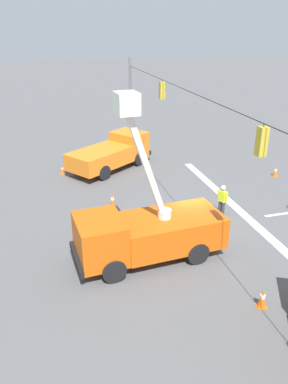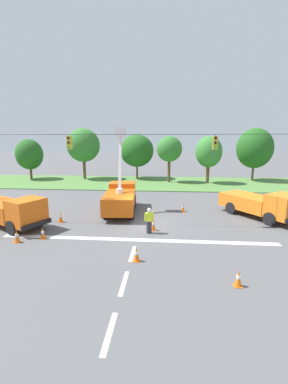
# 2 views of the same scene
# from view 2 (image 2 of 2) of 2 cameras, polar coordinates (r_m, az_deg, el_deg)

# --- Properties ---
(ground_plane) EXTENTS (200.00, 200.00, 0.00)m
(ground_plane) POSITION_cam_2_polar(r_m,az_deg,el_deg) (19.65, -0.60, -6.94)
(ground_plane) COLOR #565659
(grass_verge) EXTENTS (56.00, 12.00, 0.10)m
(grass_verge) POSITION_cam_2_polar(r_m,az_deg,el_deg) (37.10, 1.99, 2.04)
(grass_verge) COLOR #517F3D
(grass_verge) RESTS_ON ground
(lane_markings) EXTENTS (17.60, 15.25, 0.01)m
(lane_markings) POSITION_cam_2_polar(r_m,az_deg,el_deg) (15.22, -2.33, -12.67)
(lane_markings) COLOR silver
(lane_markings) RESTS_ON ground
(signal_gantry) EXTENTS (26.20, 0.33, 7.20)m
(signal_gantry) POSITION_cam_2_polar(r_m,az_deg,el_deg) (18.72, -0.66, 5.47)
(signal_gantry) COLOR slate
(signal_gantry) RESTS_ON ground
(tree_far_west) EXTENTS (4.05, 4.19, 6.27)m
(tree_far_west) POSITION_cam_2_polar(r_m,az_deg,el_deg) (43.79, -24.12, 7.63)
(tree_far_west) COLOR brown
(tree_far_west) RESTS_ON ground
(tree_west) EXTENTS (5.10, 4.70, 7.89)m
(tree_west) POSITION_cam_2_polar(r_m,az_deg,el_deg) (41.29, -13.34, 10.06)
(tree_west) COLOR brown
(tree_west) RESTS_ON ground
(tree_centre) EXTENTS (5.23, 5.38, 6.99)m
(tree_centre) POSITION_cam_2_polar(r_m,az_deg,el_deg) (40.81, -1.58, 9.16)
(tree_centre) COLOR brown
(tree_centre) RESTS_ON ground
(tree_east) EXTENTS (3.62, 3.25, 6.69)m
(tree_east) POSITION_cam_2_polar(r_m,az_deg,el_deg) (37.32, 5.66, 9.44)
(tree_east) COLOR brown
(tree_east) RESTS_ON ground
(tree_far_east) EXTENTS (3.69, 3.63, 6.69)m
(tree_far_east) POSITION_cam_2_polar(r_m,az_deg,el_deg) (37.41, 14.20, 8.62)
(tree_far_east) COLOR brown
(tree_far_east) RESTS_ON ground
(tree_east_end) EXTENTS (5.27, 4.99, 7.85)m
(tree_east_end) POSITION_cam_2_polar(r_m,az_deg,el_deg) (41.81, 23.39, 8.89)
(tree_east_end) COLOR brown
(tree_east_end) RESTS_ON ground
(utility_truck_bucket_lift) EXTENTS (2.94, 6.67, 7.24)m
(utility_truck_bucket_lift) POSITION_cam_2_polar(r_m,az_deg,el_deg) (22.36, -5.20, -0.97)
(utility_truck_bucket_lift) COLOR #D6560F
(utility_truck_bucket_lift) RESTS_ON ground
(utility_truck_support_near) EXTENTS (6.58, 4.86, 2.27)m
(utility_truck_support_near) POSITION_cam_2_polar(r_m,az_deg,el_deg) (21.00, -27.40, -3.73)
(utility_truck_support_near) COLOR orange
(utility_truck_support_near) RESTS_ON ground
(utility_truck_support_far) EXTENTS (5.66, 6.56, 2.25)m
(utility_truck_support_far) POSITION_cam_2_polar(r_m,az_deg,el_deg) (22.74, 24.54, -2.42)
(utility_truck_support_far) COLOR orange
(utility_truck_support_far) RESTS_ON ground
(road_worker) EXTENTS (0.60, 0.39, 1.77)m
(road_worker) POSITION_cam_2_polar(r_m,az_deg,el_deg) (17.36, 1.15, -6.02)
(road_worker) COLOR #383842
(road_worker) RESTS_ON ground
(traffic_cone_foreground_left) EXTENTS (0.36, 0.36, 0.79)m
(traffic_cone_foreground_left) POSITION_cam_2_polar(r_m,az_deg,el_deg) (13.77, -1.66, -13.65)
(traffic_cone_foreground_left) COLOR orange
(traffic_cone_foreground_left) RESTS_ON ground
(traffic_cone_foreground_right) EXTENTS (0.36, 0.36, 0.83)m
(traffic_cone_foreground_right) POSITION_cam_2_polar(r_m,az_deg,el_deg) (18.06, 2.09, -7.27)
(traffic_cone_foreground_right) COLOR orange
(traffic_cone_foreground_right) RESTS_ON ground
(traffic_cone_mid_left) EXTENTS (0.36, 0.36, 0.76)m
(traffic_cone_mid_left) POSITION_cam_2_polar(r_m,az_deg,el_deg) (12.40, 20.24, -17.54)
(traffic_cone_mid_left) COLOR orange
(traffic_cone_mid_left) RESTS_ON ground
(traffic_cone_mid_right) EXTENTS (0.36, 0.36, 0.82)m
(traffic_cone_mid_right) POSITION_cam_2_polar(r_m,az_deg,el_deg) (22.77, 8.66, -3.37)
(traffic_cone_mid_right) COLOR orange
(traffic_cone_mid_right) RESTS_ON ground
(traffic_cone_near_bucket) EXTENTS (0.36, 0.36, 0.66)m
(traffic_cone_near_bucket) POSITION_cam_2_polar(r_m,az_deg,el_deg) (26.11, 21.31, -2.30)
(traffic_cone_near_bucket) COLOR orange
(traffic_cone_near_bucket) RESTS_ON ground
(traffic_cone_lane_edge_a) EXTENTS (0.36, 0.36, 0.81)m
(traffic_cone_lane_edge_a) POSITION_cam_2_polar(r_m,az_deg,el_deg) (17.87, -26.43, -8.77)
(traffic_cone_lane_edge_a) COLOR orange
(traffic_cone_lane_edge_a) RESTS_ON ground
(traffic_cone_lane_edge_b) EXTENTS (0.36, 0.36, 0.77)m
(traffic_cone_lane_edge_b) POSITION_cam_2_polar(r_m,az_deg,el_deg) (17.85, -21.59, -8.47)
(traffic_cone_lane_edge_b) COLOR orange
(traffic_cone_lane_edge_b) RESTS_ON ground
(traffic_cone_far_left) EXTENTS (0.36, 0.36, 0.81)m
(traffic_cone_far_left) POSITION_cam_2_polar(r_m,az_deg,el_deg) (20.76, -18.06, -5.34)
(traffic_cone_far_left) COLOR orange
(traffic_cone_far_left) RESTS_ON ground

